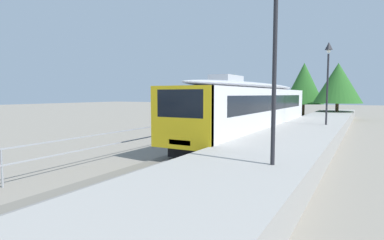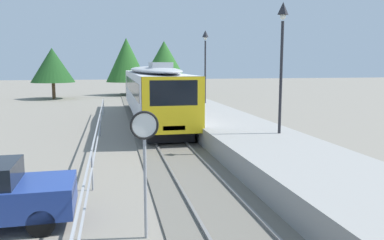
# 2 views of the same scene
# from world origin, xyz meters

# --- Properties ---
(ground_plane) EXTENTS (160.00, 160.00, 0.00)m
(ground_plane) POSITION_xyz_m (-3.00, 22.00, 0.00)
(ground_plane) COLOR gray
(track_rails) EXTENTS (3.20, 60.00, 0.14)m
(track_rails) POSITION_xyz_m (0.00, 22.00, 0.03)
(track_rails) COLOR #6B665B
(track_rails) RESTS_ON ground
(commuter_train) EXTENTS (2.82, 18.70, 3.74)m
(commuter_train) POSITION_xyz_m (0.00, 26.35, 2.14)
(commuter_train) COLOR silver
(commuter_train) RESTS_ON track_rails
(station_platform) EXTENTS (3.90, 60.00, 0.90)m
(station_platform) POSITION_xyz_m (3.25, 22.00, 0.45)
(station_platform) COLOR #999691
(station_platform) RESTS_ON ground
(platform_lamp_mid_platform) EXTENTS (0.34, 0.34, 5.35)m
(platform_lamp_mid_platform) POSITION_xyz_m (4.19, 15.33, 4.62)
(platform_lamp_mid_platform) COLOR #232328
(platform_lamp_mid_platform) RESTS_ON station_platform
(platform_lamp_far_end) EXTENTS (0.34, 0.34, 5.35)m
(platform_lamp_far_end) POSITION_xyz_m (4.19, 28.61, 4.62)
(platform_lamp_far_end) COLOR #232328
(platform_lamp_far_end) RESTS_ON station_platform
(speed_limit_sign) EXTENTS (0.61, 0.10, 2.81)m
(speed_limit_sign) POSITION_xyz_m (-2.01, 8.40, 2.12)
(speed_limit_sign) COLOR #9EA0A5
(speed_limit_sign) RESTS_ON ground
(carpark_fence) EXTENTS (0.06, 36.06, 1.25)m
(carpark_fence) POSITION_xyz_m (-3.30, 12.00, 0.91)
(carpark_fence) COLOR #9EA0A5
(carpark_fence) RESTS_ON ground
(tree_behind_carpark) EXTENTS (4.71, 4.71, 5.58)m
(tree_behind_carpark) POSITION_xyz_m (-8.95, 45.42, 3.69)
(tree_behind_carpark) COLOR brown
(tree_behind_carpark) RESTS_ON ground
(tree_behind_station_far) EXTENTS (5.08, 5.08, 7.01)m
(tree_behind_station_far) POSITION_xyz_m (-0.77, 49.33, 4.32)
(tree_behind_station_far) COLOR brown
(tree_behind_station_far) RESTS_ON ground
(tree_distant_left) EXTENTS (5.34, 5.34, 6.51)m
(tree_distant_left) POSITION_xyz_m (3.49, 46.30, 4.20)
(tree_distant_left) COLOR brown
(tree_distant_left) RESTS_ON ground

